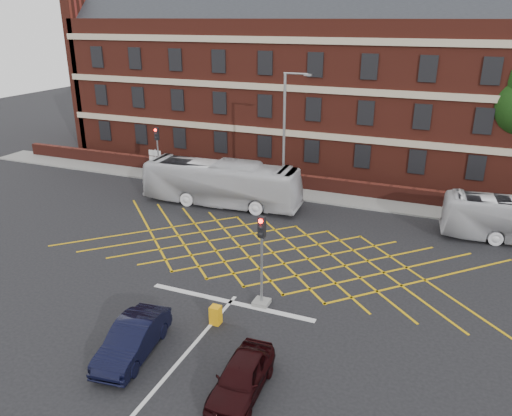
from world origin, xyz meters
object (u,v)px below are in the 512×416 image
at_px(car_maroon, 242,377).
at_px(utility_cabinet, 216,315).
at_px(street_lamp, 284,160).
at_px(bus_left, 221,183).
at_px(traffic_light_near, 262,270).
at_px(traffic_light_far, 159,160).
at_px(direction_signs, 155,159).
at_px(car_navy, 133,339).

distance_m(car_maroon, utility_cabinet, 4.31).
bearing_deg(street_lamp, car_maroon, -74.87).
bearing_deg(bus_left, traffic_light_near, -149.20).
relative_size(street_lamp, utility_cabinet, 10.76).
xyz_separation_m(traffic_light_far, direction_signs, (-1.10, 1.19, -0.39)).
relative_size(bus_left, utility_cabinet, 13.35).
distance_m(bus_left, traffic_light_far, 7.30).
distance_m(traffic_light_near, utility_cabinet, 2.80).
bearing_deg(direction_signs, utility_cabinet, -50.55).
distance_m(car_navy, traffic_light_near, 6.18).
xyz_separation_m(car_navy, traffic_light_near, (3.21, 5.16, 1.09)).
distance_m(car_navy, traffic_light_far, 21.76).
bearing_deg(traffic_light_far, direction_signs, 132.63).
height_order(street_lamp, utility_cabinet, street_lamp).
bearing_deg(bus_left, utility_cabinet, -157.99).
distance_m(street_lamp, utility_cabinet, 15.46).
bearing_deg(direction_signs, street_lamp, -9.24).
xyz_separation_m(car_navy, car_maroon, (4.67, -0.31, -0.04)).
bearing_deg(utility_cabinet, car_maroon, -51.31).
distance_m(car_navy, street_lamp, 18.26).
relative_size(car_maroon, traffic_light_near, 0.88).
xyz_separation_m(street_lamp, utility_cabinet, (2.29, -15.06, -2.62)).
relative_size(street_lamp, direction_signs, 4.01).
relative_size(traffic_light_far, street_lamp, 0.48).
xyz_separation_m(car_navy, street_lamp, (-0.31, 18.10, 2.35)).
xyz_separation_m(bus_left, direction_signs, (-7.86, 3.92, -0.15)).
distance_m(bus_left, utility_cabinet, 14.44).
xyz_separation_m(car_maroon, traffic_light_near, (-1.46, 5.48, 1.13)).
height_order(direction_signs, utility_cabinet, direction_signs).
bearing_deg(car_navy, utility_cabinet, 49.17).
distance_m(car_maroon, street_lamp, 19.23).
bearing_deg(street_lamp, direction_signs, 170.76).
bearing_deg(bus_left, direction_signs, 60.47).
relative_size(car_navy, utility_cabinet, 5.01).
relative_size(traffic_light_near, direction_signs, 1.94).
xyz_separation_m(car_maroon, street_lamp, (-4.98, 18.42, 2.39)).
distance_m(bus_left, car_maroon, 18.63).
bearing_deg(bus_left, car_maroon, -154.87).
bearing_deg(car_maroon, bus_left, 115.43).
xyz_separation_m(car_navy, utility_cabinet, (1.98, 3.04, -0.27)).
relative_size(bus_left, traffic_light_near, 2.56).
height_order(bus_left, car_navy, bus_left).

